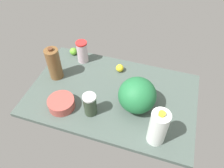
{
  "coord_description": "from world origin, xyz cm",
  "views": [
    {
      "loc": [
        -31.28,
        98.05,
        124.18
      ],
      "look_at": [
        0.0,
        0.0,
        13.0
      ],
      "focal_mm": 35.0,
      "sensor_mm": 36.0,
      "label": 1
    }
  ],
  "objects_px": {
    "watermelon": "(137,95)",
    "chocolate_milk_jug": "(54,64)",
    "tumbler_cup": "(82,52)",
    "milk_jug": "(158,128)",
    "mixing_bowl": "(61,103)",
    "shaker_bottle": "(90,104)",
    "lime_far_back": "(73,51)",
    "lemon_near_front": "(120,68)"
  },
  "relations": [
    {
      "from": "mixing_bowl",
      "to": "tumbler_cup",
      "type": "height_order",
      "value": "tumbler_cup"
    },
    {
      "from": "tumbler_cup",
      "to": "watermelon",
      "type": "distance_m",
      "value": 0.63
    },
    {
      "from": "milk_jug",
      "to": "mixing_bowl",
      "type": "distance_m",
      "value": 0.66
    },
    {
      "from": "tumbler_cup",
      "to": "chocolate_milk_jug",
      "type": "xyz_separation_m",
      "value": [
        0.12,
        0.23,
        0.03
      ]
    },
    {
      "from": "lime_far_back",
      "to": "tumbler_cup",
      "type": "bearing_deg",
      "value": 155.3
    },
    {
      "from": "chocolate_milk_jug",
      "to": "lemon_near_front",
      "type": "relative_size",
      "value": 4.44
    },
    {
      "from": "lime_far_back",
      "to": "watermelon",
      "type": "bearing_deg",
      "value": 149.12
    },
    {
      "from": "milk_jug",
      "to": "shaker_bottle",
      "type": "relative_size",
      "value": 1.65
    },
    {
      "from": "tumbler_cup",
      "to": "shaker_bottle",
      "type": "height_order",
      "value": "tumbler_cup"
    },
    {
      "from": "tumbler_cup",
      "to": "lime_far_back",
      "type": "distance_m",
      "value": 0.14
    },
    {
      "from": "watermelon",
      "to": "chocolate_milk_jug",
      "type": "xyz_separation_m",
      "value": [
        0.66,
        -0.1,
        0.01
      ]
    },
    {
      "from": "lime_far_back",
      "to": "lemon_near_front",
      "type": "height_order",
      "value": "same"
    },
    {
      "from": "lemon_near_front",
      "to": "milk_jug",
      "type": "bearing_deg",
      "value": 126.22
    },
    {
      "from": "watermelon",
      "to": "chocolate_milk_jug",
      "type": "distance_m",
      "value": 0.66
    },
    {
      "from": "milk_jug",
      "to": "mixing_bowl",
      "type": "height_order",
      "value": "milk_jug"
    },
    {
      "from": "tumbler_cup",
      "to": "watermelon",
      "type": "height_order",
      "value": "watermelon"
    },
    {
      "from": "milk_jug",
      "to": "lemon_near_front",
      "type": "bearing_deg",
      "value": -53.78
    },
    {
      "from": "tumbler_cup",
      "to": "watermelon",
      "type": "bearing_deg",
      "value": 147.92
    },
    {
      "from": "watermelon",
      "to": "shaker_bottle",
      "type": "bearing_deg",
      "value": 26.83
    },
    {
      "from": "lemon_near_front",
      "to": "chocolate_milk_jug",
      "type": "bearing_deg",
      "value": 24.43
    },
    {
      "from": "watermelon",
      "to": "lemon_near_front",
      "type": "relative_size",
      "value": 4.1
    },
    {
      "from": "lime_far_back",
      "to": "shaker_bottle",
      "type": "bearing_deg",
      "value": 124.84
    },
    {
      "from": "shaker_bottle",
      "to": "lemon_near_front",
      "type": "height_order",
      "value": "shaker_bottle"
    },
    {
      "from": "milk_jug",
      "to": "tumbler_cup",
      "type": "bearing_deg",
      "value": -37.61
    },
    {
      "from": "milk_jug",
      "to": "watermelon",
      "type": "distance_m",
      "value": 0.27
    },
    {
      "from": "tumbler_cup",
      "to": "shaker_bottle",
      "type": "distance_m",
      "value": 0.54
    },
    {
      "from": "mixing_bowl",
      "to": "watermelon",
      "type": "height_order",
      "value": "watermelon"
    },
    {
      "from": "watermelon",
      "to": "chocolate_milk_jug",
      "type": "height_order",
      "value": "chocolate_milk_jug"
    },
    {
      "from": "shaker_bottle",
      "to": "chocolate_milk_jug",
      "type": "bearing_deg",
      "value": -32.49
    },
    {
      "from": "mixing_bowl",
      "to": "milk_jug",
      "type": "bearing_deg",
      "value": 175.59
    },
    {
      "from": "watermelon",
      "to": "chocolate_milk_jug",
      "type": "relative_size",
      "value": 0.92
    },
    {
      "from": "tumbler_cup",
      "to": "lime_far_back",
      "type": "xyz_separation_m",
      "value": [
        0.11,
        -0.05,
        -0.06
      ]
    },
    {
      "from": "milk_jug",
      "to": "lime_far_back",
      "type": "distance_m",
      "value": 1.01
    },
    {
      "from": "lemon_near_front",
      "to": "watermelon",
      "type": "bearing_deg",
      "value": 123.95
    },
    {
      "from": "mixing_bowl",
      "to": "chocolate_milk_jug",
      "type": "bearing_deg",
      "value": -56.33
    },
    {
      "from": "chocolate_milk_jug",
      "to": "watermelon",
      "type": "bearing_deg",
      "value": 171.3
    },
    {
      "from": "shaker_bottle",
      "to": "lime_far_back",
      "type": "distance_m",
      "value": 0.64
    },
    {
      "from": "shaker_bottle",
      "to": "lime_far_back",
      "type": "bearing_deg",
      "value": -55.16
    },
    {
      "from": "tumbler_cup",
      "to": "watermelon",
      "type": "relative_size",
      "value": 0.74
    },
    {
      "from": "shaker_bottle",
      "to": "lime_far_back",
      "type": "xyz_separation_m",
      "value": [
        0.37,
        -0.52,
        -0.05
      ]
    },
    {
      "from": "mixing_bowl",
      "to": "shaker_bottle",
      "type": "relative_size",
      "value": 1.1
    },
    {
      "from": "mixing_bowl",
      "to": "tumbler_cup",
      "type": "xyz_separation_m",
      "value": [
        0.05,
        -0.49,
        0.06
      ]
    }
  ]
}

